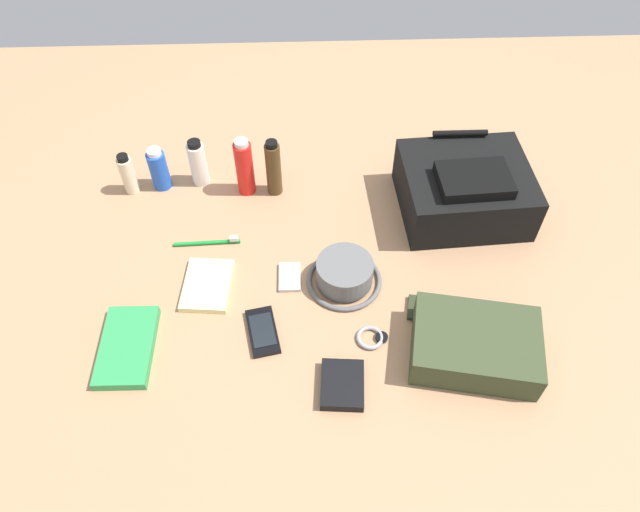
{
  "coord_description": "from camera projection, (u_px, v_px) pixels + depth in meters",
  "views": [
    {
      "loc": [
        -0.03,
        -0.9,
        1.15
      ],
      "look_at": [
        0.0,
        0.0,
        0.04
      ],
      "focal_mm": 33.35,
      "sensor_mm": 36.0,
      "label": 1
    }
  ],
  "objects": [
    {
      "name": "toothpaste_tube",
      "position": [
        198.0,
        163.0,
        1.6
      ],
      "size": [
        0.05,
        0.05,
        0.14
      ],
      "color": "white",
      "rests_on": "ground_plane"
    },
    {
      "name": "sunscreen_spray",
      "position": [
        244.0,
        167.0,
        1.56
      ],
      "size": [
        0.05,
        0.05,
        0.17
      ],
      "color": "red",
      "rests_on": "ground_plane"
    },
    {
      "name": "paperback_novel",
      "position": [
        127.0,
        347.0,
        1.3
      ],
      "size": [
        0.12,
        0.2,
        0.02
      ],
      "color": "#2D934C",
      "rests_on": "ground_plane"
    },
    {
      "name": "toiletry_pouch",
      "position": [
        475.0,
        344.0,
        1.28
      ],
      "size": [
        0.3,
        0.28,
        0.08
      ],
      "color": "#384228",
      "rests_on": "ground_plane"
    },
    {
      "name": "cologne_bottle",
      "position": [
        273.0,
        168.0,
        1.56
      ],
      "size": [
        0.04,
        0.04,
        0.17
      ],
      "color": "#473319",
      "rests_on": "ground_plane"
    },
    {
      "name": "cell_phone",
      "position": [
        263.0,
        331.0,
        1.33
      ],
      "size": [
        0.08,
        0.13,
        0.01
      ],
      "color": "black",
      "rests_on": "ground_plane"
    },
    {
      "name": "toothbrush",
      "position": [
        211.0,
        242.0,
        1.5
      ],
      "size": [
        0.17,
        0.02,
        0.02
      ],
      "color": "#198C33",
      "rests_on": "ground_plane"
    },
    {
      "name": "bucket_hat",
      "position": [
        344.0,
        274.0,
        1.41
      ],
      "size": [
        0.18,
        0.18,
        0.07
      ],
      "color": "#606060",
      "rests_on": "ground_plane"
    },
    {
      "name": "wristwatch",
      "position": [
        372.0,
        338.0,
        1.32
      ],
      "size": [
        0.07,
        0.06,
        0.01
      ],
      "color": "#99999E",
      "rests_on": "ground_plane"
    },
    {
      "name": "media_player",
      "position": [
        290.0,
        277.0,
        1.43
      ],
      "size": [
        0.05,
        0.08,
        0.01
      ],
      "color": "#B7B7BC",
      "rests_on": "ground_plane"
    },
    {
      "name": "notepad",
      "position": [
        208.0,
        285.0,
        1.41
      ],
      "size": [
        0.12,
        0.16,
        0.02
      ],
      "primitive_type": "cube",
      "rotation": [
        0.0,
        0.0,
        -0.09
      ],
      "color": "beige",
      "rests_on": "ground_plane"
    },
    {
      "name": "wallet",
      "position": [
        342.0,
        385.0,
        1.24
      ],
      "size": [
        0.1,
        0.12,
        0.02
      ],
      "primitive_type": "cube",
      "rotation": [
        0.0,
        0.0,
        -0.08
      ],
      "color": "black",
      "rests_on": "ground_plane"
    },
    {
      "name": "deodorant_spray",
      "position": [
        159.0,
        169.0,
        1.59
      ],
      "size": [
        0.05,
        0.05,
        0.13
      ],
      "color": "blue",
      "rests_on": "ground_plane"
    },
    {
      "name": "lotion_bottle",
      "position": [
        128.0,
        174.0,
        1.58
      ],
      "size": [
        0.04,
        0.04,
        0.12
      ],
      "color": "beige",
      "rests_on": "ground_plane"
    },
    {
      "name": "ground_plane",
      "position": [
        320.0,
        269.0,
        1.47
      ],
      "size": [
        2.64,
        2.02,
        0.02
      ],
      "primitive_type": "cube",
      "color": "#AB7F5A",
      "rests_on": "ground"
    },
    {
      "name": "backpack",
      "position": [
        465.0,
        189.0,
        1.53
      ],
      "size": [
        0.33,
        0.3,
        0.16
      ],
      "color": "black",
      "rests_on": "ground_plane"
    }
  ]
}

